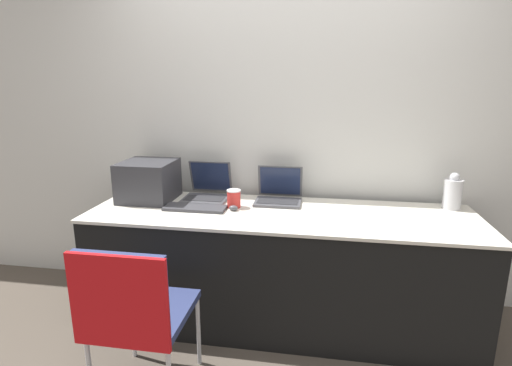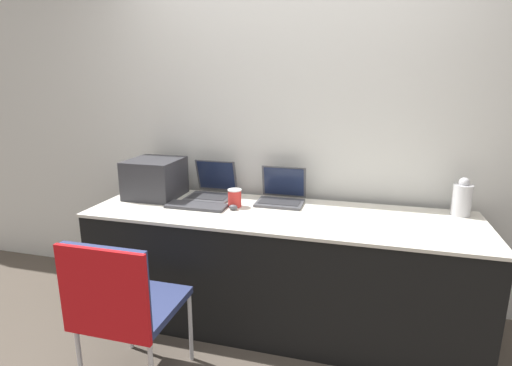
{
  "view_description": "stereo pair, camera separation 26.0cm",
  "coord_description": "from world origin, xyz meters",
  "views": [
    {
      "loc": [
        0.25,
        -2.1,
        1.61
      ],
      "look_at": [
        -0.17,
        0.4,
        0.96
      ],
      "focal_mm": 28.0,
      "sensor_mm": 36.0,
      "label": 1
    },
    {
      "loc": [
        0.5,
        -2.04,
        1.61
      ],
      "look_at": [
        -0.17,
        0.4,
        0.96
      ],
      "focal_mm": 28.0,
      "sensor_mm": 36.0,
      "label": 2
    }
  ],
  "objects": [
    {
      "name": "wall_back",
      "position": [
        0.0,
        0.82,
        1.3
      ],
      "size": [
        8.0,
        0.05,
        2.6
      ],
      "color": "silver",
      "rests_on": "ground_plane"
    },
    {
      "name": "laptop_left",
      "position": [
        -0.56,
        0.6,
        0.84
      ],
      "size": [
        0.31,
        0.33,
        0.26
      ],
      "color": "#4C4C51",
      "rests_on": "table"
    },
    {
      "name": "external_keyboard",
      "position": [
        -0.57,
        0.33,
        0.79
      ],
      "size": [
        0.41,
        0.15,
        0.02
      ],
      "color": "#3D3D42",
      "rests_on": "table"
    },
    {
      "name": "ground_plane",
      "position": [
        0.0,
        0.0,
        0.0
      ],
      "size": [
        14.0,
        14.0,
        0.0
      ],
      "primitive_type": "plane",
      "color": "brown"
    },
    {
      "name": "metal_pitcher",
      "position": [
        1.12,
        0.63,
        0.89
      ],
      "size": [
        0.12,
        0.12,
        0.25
      ],
      "color": "silver",
      "rests_on": "table"
    },
    {
      "name": "table",
      "position": [
        0.0,
        0.36,
        0.39
      ],
      "size": [
        2.51,
        0.74,
        0.78
      ],
      "color": "black",
      "rests_on": "ground_plane"
    },
    {
      "name": "mouse",
      "position": [
        -0.31,
        0.34,
        0.8
      ],
      "size": [
        0.06,
        0.04,
        0.04
      ],
      "color": "#4C4C51",
      "rests_on": "table"
    },
    {
      "name": "laptop_right",
      "position": [
        -0.04,
        0.59,
        0.84
      ],
      "size": [
        0.32,
        0.28,
        0.24
      ],
      "color": "#4C4C51",
      "rests_on": "table"
    },
    {
      "name": "printer",
      "position": [
        -0.96,
        0.5,
        0.93
      ],
      "size": [
        0.36,
        0.37,
        0.28
      ],
      "color": "#333338",
      "rests_on": "table"
    },
    {
      "name": "coffee_cup",
      "position": [
        -0.32,
        0.41,
        0.85
      ],
      "size": [
        0.09,
        0.09,
        0.12
      ],
      "color": "red",
      "rests_on": "table"
    },
    {
      "name": "chair",
      "position": [
        -0.61,
        -0.51,
        0.55
      ],
      "size": [
        0.46,
        0.5,
        0.88
      ],
      "color": "navy",
      "rests_on": "ground_plane"
    }
  ]
}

